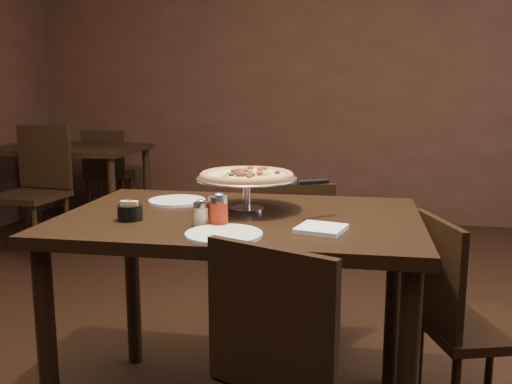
# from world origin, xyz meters

# --- Properties ---
(room) EXTENTS (6.04, 7.04, 2.84)m
(room) POSITION_xyz_m (0.06, 0.03, 1.40)
(room) COLOR black
(room) RESTS_ON ground
(dining_table) EXTENTS (1.34, 0.91, 0.82)m
(dining_table) POSITION_xyz_m (-0.09, -0.02, 0.71)
(dining_table) COLOR black
(dining_table) RESTS_ON ground
(background_table) EXTENTS (1.25, 0.83, 0.78)m
(background_table) POSITION_xyz_m (-2.20, 2.46, 0.68)
(background_table) COLOR black
(background_table) RESTS_ON ground
(pizza_stand) EXTENTS (0.39, 0.39, 0.16)m
(pizza_stand) POSITION_xyz_m (-0.09, 0.07, 0.95)
(pizza_stand) COLOR #AFAFB6
(pizza_stand) RESTS_ON dining_table
(parmesan_shaker) EXTENTS (0.05, 0.05, 0.09)m
(parmesan_shaker) POSITION_xyz_m (-0.18, -0.22, 0.87)
(parmesan_shaker) COLOR beige
(parmesan_shaker) RESTS_ON dining_table
(pepper_flake_shaker) EXTENTS (0.07, 0.07, 0.12)m
(pepper_flake_shaker) POSITION_xyz_m (-0.12, -0.21, 0.88)
(pepper_flake_shaker) COLOR maroon
(pepper_flake_shaker) RESTS_ON dining_table
(packet_caddy) EXTENTS (0.09, 0.09, 0.07)m
(packet_caddy) POSITION_xyz_m (-0.46, -0.18, 0.85)
(packet_caddy) COLOR black
(packet_caddy) RESTS_ON dining_table
(napkin_stack) EXTENTS (0.18, 0.18, 0.02)m
(napkin_stack) POSITION_xyz_m (0.23, -0.21, 0.83)
(napkin_stack) COLOR white
(napkin_stack) RESTS_ON dining_table
(plate_left) EXTENTS (0.23, 0.23, 0.01)m
(plate_left) POSITION_xyz_m (-0.40, 0.15, 0.83)
(plate_left) COLOR white
(plate_left) RESTS_ON dining_table
(plate_near) EXTENTS (0.25, 0.25, 0.01)m
(plate_near) POSITION_xyz_m (-0.07, -0.34, 0.83)
(plate_near) COLOR white
(plate_near) RESTS_ON dining_table
(serving_spatula) EXTENTS (0.17, 0.17, 0.02)m
(serving_spatula) POSITION_xyz_m (0.18, -0.00, 0.95)
(serving_spatula) COLOR #AFAFB6
(serving_spatula) RESTS_ON pizza_stand
(chair_far) EXTENTS (0.46, 0.46, 0.85)m
(chair_far) POSITION_xyz_m (0.01, 0.64, 0.47)
(chair_far) COLOR black
(chair_far) RESTS_ON ground
(chair_side) EXTENTS (0.49, 0.49, 0.82)m
(chair_side) POSITION_xyz_m (0.73, 0.09, 0.45)
(chair_side) COLOR black
(chair_side) RESTS_ON ground
(bg_chair_far) EXTENTS (0.47, 0.47, 0.88)m
(bg_chair_far) POSITION_xyz_m (-2.18, 3.15, 0.48)
(bg_chair_far) COLOR black
(bg_chair_far) RESTS_ON ground
(bg_chair_near) EXTENTS (0.51, 0.51, 1.00)m
(bg_chair_near) POSITION_xyz_m (-2.14, 1.84, 0.55)
(bg_chair_near) COLOR black
(bg_chair_near) RESTS_ON ground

